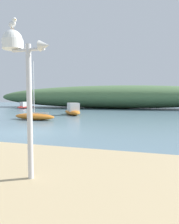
% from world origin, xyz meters
% --- Properties ---
extents(ground_plane, '(120.00, 120.00, 0.00)m').
position_xyz_m(ground_plane, '(0.00, 0.00, 0.00)').
color(ground_plane, slate).
extents(distant_hill, '(46.72, 10.08, 4.19)m').
position_xyz_m(distant_hill, '(-0.75, 27.31, 2.09)').
color(distant_hill, '#517547').
rests_on(distant_hill, ground).
extents(mast_structure, '(1.12, 0.46, 3.30)m').
position_xyz_m(mast_structure, '(3.94, -6.44, 2.86)').
color(mast_structure, silver).
rests_on(mast_structure, beach_sand).
extents(seagull_on_radar, '(0.33, 0.22, 0.24)m').
position_xyz_m(seagull_on_radar, '(3.80, -6.44, 3.64)').
color(seagull_on_radar, orange).
rests_on(seagull_on_radar, mast_structure).
extents(motorboat_east_reach, '(2.20, 3.80, 1.21)m').
position_xyz_m(motorboat_east_reach, '(-14.77, 21.41, 0.42)').
color(motorboat_east_reach, '#B72D28').
rests_on(motorboat_east_reach, ground).
extents(sailboat_near_shore, '(4.36, 1.96, 5.21)m').
position_xyz_m(sailboat_near_shore, '(-3.32, 5.80, 0.31)').
color(sailboat_near_shore, orange).
rests_on(sailboat_near_shore, ground).
extents(motorboat_off_point, '(3.59, 4.22, 1.39)m').
position_xyz_m(motorboat_off_point, '(-1.81, 11.44, 0.49)').
color(motorboat_off_point, orange).
rests_on(motorboat_off_point, ground).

